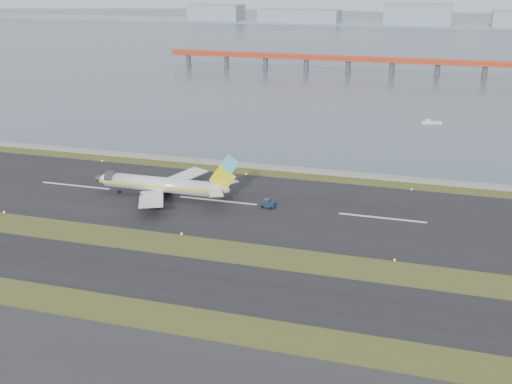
{
  "coord_description": "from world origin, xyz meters",
  "views": [
    {
      "loc": [
        52.57,
        -109.23,
        53.3
      ],
      "look_at": [
        12.26,
        22.0,
        6.21
      ],
      "focal_mm": 45.0,
      "sensor_mm": 36.0,
      "label": 1
    }
  ],
  "objects": [
    {
      "name": "airliner",
      "position": [
        -13.46,
        27.96,
        3.46
      ],
      "size": [
        38.52,
        32.89,
        12.8
      ],
      "color": "white",
      "rests_on": "ground"
    },
    {
      "name": "workboat_near",
      "position": [
        46.16,
        133.13,
        0.56
      ],
      "size": [
        7.6,
        4.18,
        1.76
      ],
      "rotation": [
        0.0,
        0.0,
        0.28
      ],
      "color": "white",
      "rests_on": "ground"
    },
    {
      "name": "runway_strip",
      "position": [
        0.0,
        30.0,
        0.05
      ],
      "size": [
        1000.0,
        45.0,
        0.1
      ],
      "primitive_type": "cube",
      "color": "black",
      "rests_on": "ground"
    },
    {
      "name": "far_shoreline",
      "position": [
        13.62,
        620.0,
        6.07
      ],
      "size": [
        1400.0,
        80.0,
        60.5
      ],
      "color": "#90A0AA",
      "rests_on": "ground"
    },
    {
      "name": "ground",
      "position": [
        0.0,
        0.0,
        0.0
      ],
      "size": [
        1000.0,
        1000.0,
        0.0
      ],
      "primitive_type": "plane",
      "color": "#36491A",
      "rests_on": "ground"
    },
    {
      "name": "red_pier",
      "position": [
        20.0,
        250.0,
        7.28
      ],
      "size": [
        260.0,
        5.0,
        10.2
      ],
      "color": "#B73C1F",
      "rests_on": "ground"
    },
    {
      "name": "taxiway_strip",
      "position": [
        0.0,
        -12.0,
        0.05
      ],
      "size": [
        1000.0,
        18.0,
        0.1
      ],
      "primitive_type": "cube",
      "color": "black",
      "rests_on": "ground"
    },
    {
      "name": "pushback_tug",
      "position": [
        13.1,
        29.08,
        1.03
      ],
      "size": [
        3.59,
        2.45,
        2.13
      ],
      "rotation": [
        0.0,
        0.0,
        -0.17
      ],
      "color": "#16273C",
      "rests_on": "ground"
    },
    {
      "name": "seawall",
      "position": [
        0.0,
        60.0,
        0.5
      ],
      "size": [
        1000.0,
        2.5,
        1.0
      ],
      "primitive_type": "cube",
      "color": "gray",
      "rests_on": "ground"
    },
    {
      "name": "bay_water",
      "position": [
        0.0,
        460.0,
        0.0
      ],
      "size": [
        1400.0,
        800.0,
        1.3
      ],
      "primitive_type": "cube",
      "color": "#495768",
      "rests_on": "ground"
    }
  ]
}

